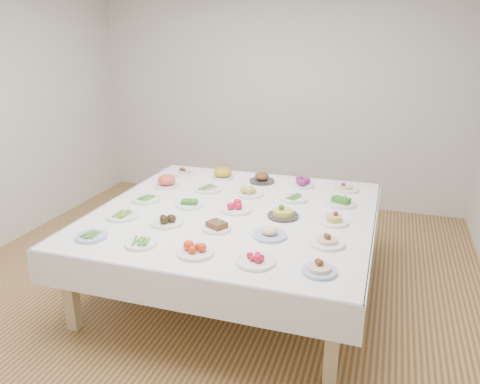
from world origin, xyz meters
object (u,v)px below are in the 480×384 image
(display_table, at_px, (235,218))
(dish_0, at_px, (91,236))
(dish_12, at_px, (236,205))
(dish_24, at_px, (346,186))

(display_table, xyz_separation_m, dish_0, (-0.87, -0.88, 0.08))
(display_table, relative_size, dish_0, 10.19)
(dish_0, height_order, dish_12, dish_12)
(dish_0, distance_m, dish_12, 1.25)
(dish_0, relative_size, dish_24, 0.96)
(display_table, height_order, dish_12, dish_12)
(dish_0, bearing_deg, display_table, 45.32)
(dish_0, relative_size, dish_12, 0.88)
(dish_12, height_order, dish_24, dish_12)
(dish_12, bearing_deg, dish_0, -134.71)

